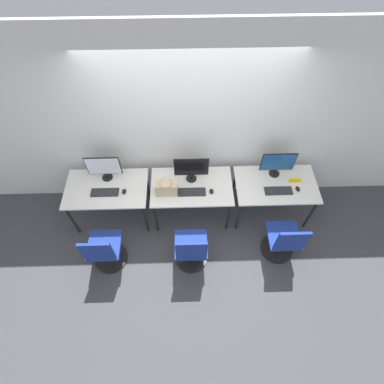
{
  "coord_description": "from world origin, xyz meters",
  "views": [
    {
      "loc": [
        -0.06,
        -2.16,
        4.16
      ],
      "look_at": [
        0.0,
        0.14,
        0.88
      ],
      "focal_mm": 28.0,
      "sensor_mm": 36.0,
      "label": 1
    }
  ],
  "objects_px": {
    "mouse_center": "(211,191)",
    "mouse_right": "(298,189)",
    "keyboard_center": "(192,192)",
    "mouse_left": "(124,191)",
    "monitor_left": "(104,167)",
    "office_chair_center": "(191,250)",
    "office_chair_left": "(105,251)",
    "monitor_center": "(191,168)",
    "office_chair_right": "(283,241)",
    "keyboard_left": "(105,192)",
    "monitor_right": "(278,163)",
    "keyboard_right": "(278,191)",
    "handbag": "(166,188)"
  },
  "relations": [
    {
      "from": "mouse_left",
      "to": "monitor_right",
      "type": "xyz_separation_m",
      "value": [
        2.16,
        0.27,
        0.22
      ]
    },
    {
      "from": "office_chair_left",
      "to": "mouse_center",
      "type": "distance_m",
      "value": 1.67
    },
    {
      "from": "office_chair_center",
      "to": "monitor_center",
      "type": "bearing_deg",
      "value": 88.23
    },
    {
      "from": "keyboard_center",
      "to": "mouse_left",
      "type": "bearing_deg",
      "value": 178.02
    },
    {
      "from": "office_chair_center",
      "to": "mouse_right",
      "type": "height_order",
      "value": "office_chair_center"
    },
    {
      "from": "mouse_left",
      "to": "mouse_center",
      "type": "distance_m",
      "value": 1.22
    },
    {
      "from": "mouse_left",
      "to": "keyboard_center",
      "type": "relative_size",
      "value": 0.23
    },
    {
      "from": "monitor_center",
      "to": "keyboard_center",
      "type": "bearing_deg",
      "value": -90.0
    },
    {
      "from": "monitor_center",
      "to": "mouse_right",
      "type": "bearing_deg",
      "value": -9.0
    },
    {
      "from": "keyboard_center",
      "to": "office_chair_right",
      "type": "xyz_separation_m",
      "value": [
        1.25,
        -0.61,
        -0.37
      ]
    },
    {
      "from": "keyboard_center",
      "to": "office_chair_center",
      "type": "distance_m",
      "value": 0.8
    },
    {
      "from": "keyboard_center",
      "to": "mouse_right",
      "type": "distance_m",
      "value": 1.49
    },
    {
      "from": "keyboard_left",
      "to": "monitor_right",
      "type": "height_order",
      "value": "monitor_right"
    },
    {
      "from": "monitor_left",
      "to": "keyboard_left",
      "type": "bearing_deg",
      "value": -90.0
    },
    {
      "from": "keyboard_right",
      "to": "keyboard_left",
      "type": "bearing_deg",
      "value": 179.04
    },
    {
      "from": "monitor_center",
      "to": "keyboard_center",
      "type": "distance_m",
      "value": 0.33
    },
    {
      "from": "monitor_right",
      "to": "office_chair_right",
      "type": "height_order",
      "value": "monitor_right"
    },
    {
      "from": "monitor_center",
      "to": "handbag",
      "type": "bearing_deg",
      "value": -145.73
    },
    {
      "from": "office_chair_right",
      "to": "monitor_left",
      "type": "bearing_deg",
      "value": 159.65
    },
    {
      "from": "monitor_right",
      "to": "keyboard_right",
      "type": "distance_m",
      "value": 0.39
    },
    {
      "from": "mouse_center",
      "to": "keyboard_right",
      "type": "xyz_separation_m",
      "value": [
        0.94,
        -0.01,
        -0.01
      ]
    },
    {
      "from": "keyboard_left",
      "to": "office_chair_center",
      "type": "height_order",
      "value": "office_chair_center"
    },
    {
      "from": "office_chair_left",
      "to": "keyboard_center",
      "type": "relative_size",
      "value": 2.33
    },
    {
      "from": "keyboard_left",
      "to": "monitor_right",
      "type": "relative_size",
      "value": 0.8
    },
    {
      "from": "monitor_center",
      "to": "keyboard_center",
      "type": "xyz_separation_m",
      "value": [
        0.0,
        -0.24,
        -0.22
      ]
    },
    {
      "from": "office_chair_right",
      "to": "handbag",
      "type": "relative_size",
      "value": 3.0
    },
    {
      "from": "mouse_left",
      "to": "mouse_right",
      "type": "height_order",
      "value": "same"
    },
    {
      "from": "monitor_left",
      "to": "mouse_center",
      "type": "relative_size",
      "value": 5.34
    },
    {
      "from": "mouse_left",
      "to": "handbag",
      "type": "xyz_separation_m",
      "value": [
        0.6,
        -0.03,
        0.1
      ]
    },
    {
      "from": "mouse_left",
      "to": "office_chair_right",
      "type": "relative_size",
      "value": 0.1
    },
    {
      "from": "monitor_right",
      "to": "keyboard_right",
      "type": "relative_size",
      "value": 1.24
    },
    {
      "from": "keyboard_left",
      "to": "monitor_center",
      "type": "xyz_separation_m",
      "value": [
        1.22,
        0.22,
        0.22
      ]
    },
    {
      "from": "monitor_right",
      "to": "keyboard_right",
      "type": "xyz_separation_m",
      "value": [
        0.0,
        -0.32,
        -0.22
      ]
    },
    {
      "from": "office_chair_right",
      "to": "keyboard_left",
      "type": "bearing_deg",
      "value": 165.4
    },
    {
      "from": "office_chair_left",
      "to": "monitor_center",
      "type": "height_order",
      "value": "monitor_center"
    },
    {
      "from": "monitor_right",
      "to": "handbag",
      "type": "bearing_deg",
      "value": -169.28
    },
    {
      "from": "mouse_center",
      "to": "mouse_right",
      "type": "bearing_deg",
      "value": 0.42
    },
    {
      "from": "office_chair_center",
      "to": "keyboard_right",
      "type": "distance_m",
      "value": 1.48
    },
    {
      "from": "office_chair_left",
      "to": "mouse_right",
      "type": "height_order",
      "value": "office_chair_left"
    },
    {
      "from": "keyboard_left",
      "to": "keyboard_right",
      "type": "distance_m",
      "value": 2.43
    },
    {
      "from": "mouse_left",
      "to": "monitor_center",
      "type": "bearing_deg",
      "value": 12.61
    },
    {
      "from": "monitor_center",
      "to": "office_chair_center",
      "type": "distance_m",
      "value": 1.12
    },
    {
      "from": "monitor_center",
      "to": "keyboard_left",
      "type": "bearing_deg",
      "value": -169.91
    },
    {
      "from": "monitor_center",
      "to": "keyboard_center",
      "type": "relative_size",
      "value": 1.24
    },
    {
      "from": "monitor_center",
      "to": "mouse_right",
      "type": "relative_size",
      "value": 5.34
    },
    {
      "from": "keyboard_right",
      "to": "office_chair_right",
      "type": "bearing_deg",
      "value": -86.6
    },
    {
      "from": "office_chair_right",
      "to": "monitor_center",
      "type": "bearing_deg",
      "value": 145.53
    },
    {
      "from": "keyboard_center",
      "to": "keyboard_left",
      "type": "bearing_deg",
      "value": 178.66
    },
    {
      "from": "mouse_left",
      "to": "monitor_right",
      "type": "distance_m",
      "value": 2.19
    },
    {
      "from": "monitor_left",
      "to": "office_chair_right",
      "type": "distance_m",
      "value": 2.7
    }
  ]
}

